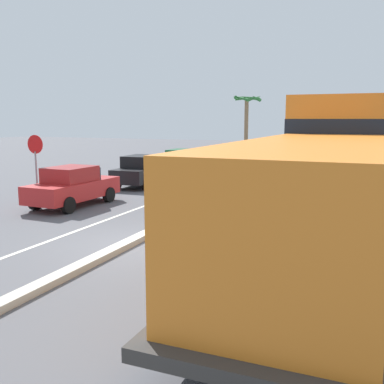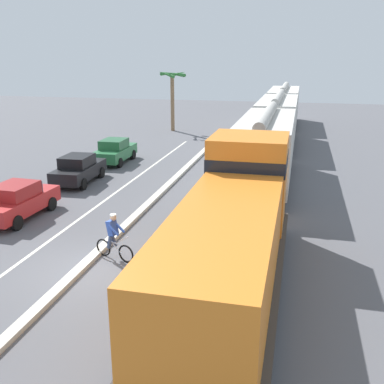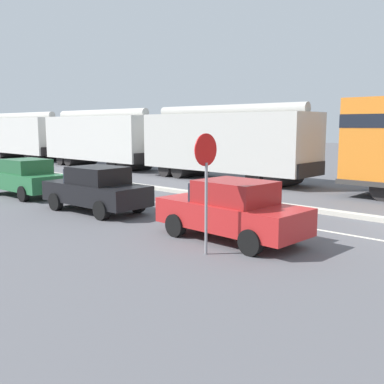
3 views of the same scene
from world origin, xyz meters
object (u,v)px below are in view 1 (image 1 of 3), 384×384
Objects in this scene: parked_car_green at (183,162)px; cyclist at (172,211)px; palm_tree_near at (247,110)px; locomotive at (324,192)px; stop_sign at (36,156)px; hopper_car_middle at (363,139)px; parked_car_red at (73,186)px; hopper_car_lead at (354,149)px; hopper_car_trailing at (368,134)px; parked_car_black at (143,171)px.

cyclist reaches higher than parked_car_green.
palm_tree_near is (-5.82, 28.23, 3.51)m from cyclist.
locomotive is 12.23m from stop_sign.
palm_tree_near reaches higher than hopper_car_middle.
locomotive is 18.26m from parked_car_green.
locomotive is 10.98m from parked_car_red.
palm_tree_near is (0.03, 25.27, 3.51)m from parked_car_red.
parked_car_green is at bearing -139.80° from hopper_car_middle.
locomotive reaches higher than parked_car_green.
hopper_car_middle is at bearing 62.81° from parked_car_red.
hopper_car_middle reaches higher than cyclist.
hopper_car_lead is at bearing 36.67° from stop_sign.
hopper_car_trailing reaches higher than parked_car_green.
hopper_car_trailing reaches higher than stop_sign.
parked_car_black is at bearing 77.70° from stop_sign.
hopper_car_trailing is at bearing 82.72° from cyclist.
hopper_car_lead reaches higher than stop_sign.
hopper_car_middle is 6.18× the size of cyclist.
cyclist is 0.60× the size of stop_sign.
cyclist is at bearing 169.39° from locomotive.
parked_car_black is at bearing 123.54° from cyclist.
parked_car_red is (-10.25, -19.96, -1.26)m from hopper_car_middle.
stop_sign is (-1.41, -11.61, 1.21)m from parked_car_green.
locomotive reaches higher than hopper_car_lead.
cyclist is at bearing -56.46° from parked_car_black.
parked_car_green is (-10.33, 2.87, -1.26)m from hopper_car_lead.
hopper_car_lead is 13.29m from parked_car_red.
locomotive is 6.77× the size of cyclist.
parked_car_black is 10.76m from cyclist.
hopper_car_lead is 1.00× the size of hopper_car_trailing.
stop_sign is (-11.74, -8.75, -0.05)m from hopper_car_lead.
locomotive is 4.59m from cyclist.
hopper_car_trailing is at bearing 90.00° from hopper_car_lead.
hopper_car_middle is at bearing 79.11° from cyclist.
stop_sign is (-1.49, -0.38, 1.21)m from parked_car_red.
cyclist reaches higher than parked_car_black.
locomotive is 2.72× the size of parked_car_black.
palm_tree_near is at bearing 109.39° from locomotive.
stop_sign reaches higher than parked_car_green.
cyclist is 0.30× the size of palm_tree_near.
palm_tree_near reaches higher than parked_car_red.
palm_tree_near reaches higher than parked_car_green.
cyclist is (5.92, -14.20, 0.00)m from parked_car_green.
hopper_car_trailing is 12.22m from palm_tree_near.
palm_tree_near is (-10.23, 29.06, 2.53)m from locomotive.
parked_car_red is (-10.25, -8.36, -1.26)m from hopper_car_lead.
stop_sign is (-7.33, 2.58, 1.21)m from cyclist.
cyclist is 29.04m from palm_tree_near.
locomotive is 14.28m from parked_car_black.
locomotive is at bearing -90.00° from hopper_car_lead.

